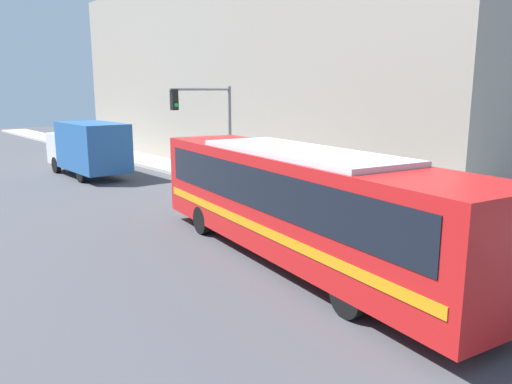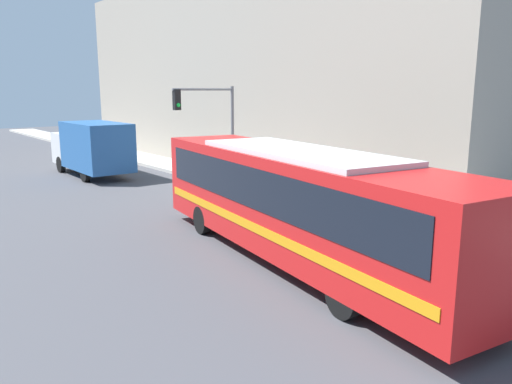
{
  "view_description": "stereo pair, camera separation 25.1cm",
  "coord_description": "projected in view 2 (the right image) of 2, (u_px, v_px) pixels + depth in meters",
  "views": [
    {
      "loc": [
        -8.99,
        -7.46,
        4.55
      ],
      "look_at": [
        1.04,
        4.86,
        1.32
      ],
      "focal_mm": 35.0,
      "sensor_mm": 36.0,
      "label": 1
    },
    {
      "loc": [
        -8.8,
        -7.62,
        4.55
      ],
      "look_at": [
        1.04,
        4.86,
        1.32
      ],
      "focal_mm": 35.0,
      "sensor_mm": 36.0,
      "label": 2
    }
  ],
  "objects": [
    {
      "name": "delivery_truck",
      "position": [
        92.0,
        147.0,
        26.88
      ],
      "size": [
        2.33,
        6.63,
        2.91
      ],
      "color": "#265999",
      "rests_on": "ground_plane"
    },
    {
      "name": "fire_hydrant",
      "position": [
        394.0,
        210.0,
        16.96
      ],
      "size": [
        0.25,
        0.34,
        0.79
      ],
      "color": "red",
      "rests_on": "sidewalk"
    },
    {
      "name": "city_bus",
      "position": [
        296.0,
        198.0,
        13.21
      ],
      "size": [
        4.22,
        12.34,
        3.07
      ],
      "rotation": [
        0.0,
        0.0,
        -0.15
      ],
      "color": "red",
      "rests_on": "ground_plane"
    },
    {
      "name": "sidewalk",
      "position": [
        165.0,
        164.0,
        30.98
      ],
      "size": [
        2.56,
        70.0,
        0.18
      ],
      "color": "#B7B2A8",
      "rests_on": "ground_plane"
    },
    {
      "name": "traffic_light_pole",
      "position": [
        211.0,
        117.0,
        23.14
      ],
      "size": [
        3.28,
        0.35,
        4.59
      ],
      "color": "slate",
      "rests_on": "sidewalk"
    },
    {
      "name": "parking_meter",
      "position": [
        289.0,
        174.0,
        20.95
      ],
      "size": [
        0.14,
        0.14,
        1.39
      ],
      "color": "slate",
      "rests_on": "sidewalk"
    },
    {
      "name": "ground_plane",
      "position": [
        346.0,
        282.0,
        12.11
      ],
      "size": [
        120.0,
        120.0,
        0.0
      ],
      "primitive_type": "plane",
      "color": "#47474C"
    },
    {
      "name": "pedestrian_near_corner",
      "position": [
        388.0,
        188.0,
        18.59
      ],
      "size": [
        0.34,
        0.34,
        1.62
      ],
      "color": "slate",
      "rests_on": "sidewalk"
    },
    {
      "name": "building_facade",
      "position": [
        247.0,
        72.0,
        30.27
      ],
      "size": [
        6.0,
        32.3,
        11.39
      ],
      "color": "#9E9384",
      "rests_on": "ground_plane"
    }
  ]
}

